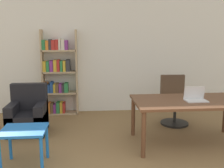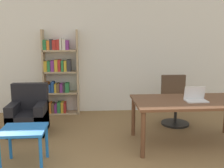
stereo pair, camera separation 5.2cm
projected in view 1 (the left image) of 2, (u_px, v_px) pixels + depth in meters
wall_back at (115, 54)px, 6.13m from camera, size 8.00×0.06×2.70m
desk at (190, 105)px, 4.27m from camera, size 1.84×1.02×0.74m
laptop at (195, 98)px, 4.20m from camera, size 0.34×0.22×0.23m
office_chair at (174, 102)px, 5.34m from camera, size 0.56×0.56×0.98m
side_table_blue at (24, 135)px, 3.54m from camera, size 0.59×0.53×0.53m
armchair at (28, 117)px, 4.86m from camera, size 0.66×0.65×0.89m
bookshelf at (58, 75)px, 5.91m from camera, size 0.79×0.28×1.91m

